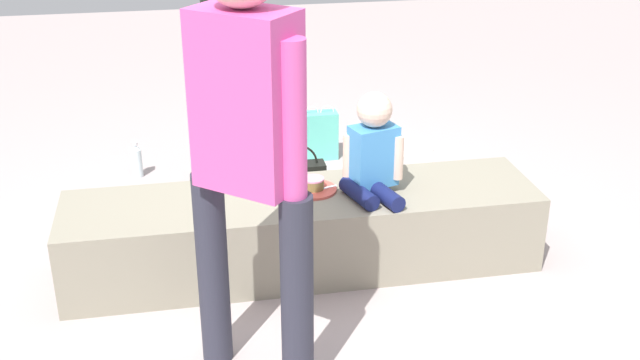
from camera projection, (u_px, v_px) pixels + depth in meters
name	position (u px, v px, depth m)	size (l,w,h in m)	color
ground_plane	(303.00, 266.00, 3.79)	(12.00, 12.00, 0.00)	#AD9D9B
concrete_ledge	(303.00, 231.00, 3.72)	(2.21, 0.53, 0.37)	gray
child_seated	(373.00, 151.00, 3.58)	(0.29, 0.35, 0.48)	#131A4B
adult_standing	(247.00, 130.00, 2.65)	(0.40, 0.38, 1.67)	#2A2B39
cake_plate	(313.00, 187.00, 3.68)	(0.22, 0.22, 0.07)	#E0594C
gift_bag	(320.00, 135.00, 4.96)	(0.22, 0.11, 0.35)	#59C6B2
railing_post	(216.00, 103.00, 4.42)	(0.36, 0.36, 1.32)	black
water_bottle_near_gift	(137.00, 161.00, 4.72)	(0.06, 0.06, 0.22)	silver
party_cup_red	(240.00, 211.00, 4.21)	(0.08, 0.08, 0.11)	red
cake_box_white	(396.00, 156.00, 4.88)	(0.34, 0.32, 0.13)	white
handbag_black_leather	(298.00, 183.00, 4.36)	(0.31, 0.11, 0.35)	black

